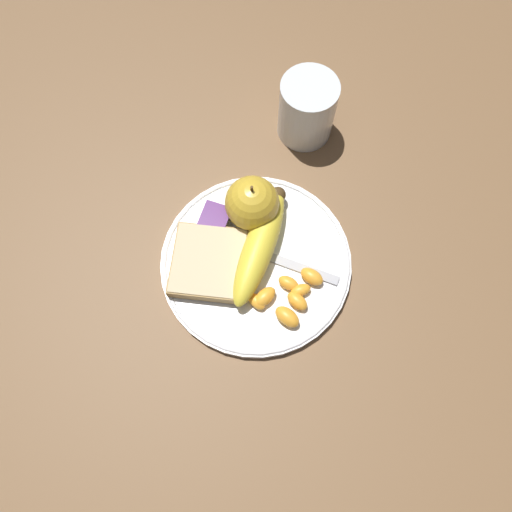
{
  "coord_description": "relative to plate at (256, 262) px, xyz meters",
  "views": [
    {
      "loc": [
        0.21,
        0.07,
        0.64
      ],
      "look_at": [
        0.0,
        0.0,
        0.03
      ],
      "focal_mm": 35.0,
      "sensor_mm": 36.0,
      "label": 1
    }
  ],
  "objects": [
    {
      "name": "ground_plane",
      "position": [
        0.0,
        0.0,
        -0.01
      ],
      "size": [
        3.0,
        3.0,
        0.0
      ],
      "primitive_type": "plane",
      "color": "brown"
    },
    {
      "name": "juice_glass",
      "position": [
        -0.23,
        -0.0,
        0.04
      ],
      "size": [
        0.08,
        0.08,
        0.1
      ],
      "color": "silver",
      "rests_on": "ground_plane"
    },
    {
      "name": "orange_segment_4",
      "position": [
        0.02,
        0.07,
        0.01
      ],
      "size": [
        0.03,
        0.03,
        0.01
      ],
      "color": "#F9A32D",
      "rests_on": "plate"
    },
    {
      "name": "plate",
      "position": [
        0.0,
        0.0,
        0.0
      ],
      "size": [
        0.25,
        0.25,
        0.01
      ],
      "color": "white",
      "rests_on": "ground_plane"
    },
    {
      "name": "apple",
      "position": [
        -0.06,
        -0.03,
        0.04
      ],
      "size": [
        0.07,
        0.07,
        0.08
      ],
      "color": "gold",
      "rests_on": "plate"
    },
    {
      "name": "orange_segment_2",
      "position": [
        0.06,
        0.06,
        0.01
      ],
      "size": [
        0.03,
        0.04,
        0.02
      ],
      "color": "#F9A32D",
      "rests_on": "plate"
    },
    {
      "name": "banana",
      "position": [
        -0.02,
        0.0,
        0.02
      ],
      "size": [
        0.18,
        0.04,
        0.04
      ],
      "color": "yellow",
      "rests_on": "plate"
    },
    {
      "name": "fork",
      "position": [
        -0.01,
        0.0,
        0.01
      ],
      "size": [
        0.03,
        0.18,
        0.0
      ],
      "rotation": [
        0.0,
        0.0,
        10.95
      ],
      "color": "#B2B2B7",
      "rests_on": "plate"
    },
    {
      "name": "orange_segment_3",
      "position": [
        0.02,
        0.05,
        0.01
      ],
      "size": [
        0.02,
        0.03,
        0.02
      ],
      "color": "#F9A32D",
      "rests_on": "plate"
    },
    {
      "name": "orange_segment_1",
      "position": [
        0.05,
        0.03,
        0.01
      ],
      "size": [
        0.04,
        0.03,
        0.02
      ],
      "color": "#F9A32D",
      "rests_on": "plate"
    },
    {
      "name": "bread_slice",
      "position": [
        0.03,
        -0.06,
        0.02
      ],
      "size": [
        0.12,
        0.11,
        0.02
      ],
      "color": "#AB8751",
      "rests_on": "plate"
    },
    {
      "name": "orange_segment_6",
      "position": [
        0.05,
        0.02,
        0.01
      ],
      "size": [
        0.03,
        0.03,
        0.01
      ],
      "color": "#F9A32D",
      "rests_on": "plate"
    },
    {
      "name": "orange_segment_5",
      "position": [
        0.04,
        0.07,
        0.01
      ],
      "size": [
        0.03,
        0.03,
        0.02
      ],
      "color": "#F9A32D",
      "rests_on": "plate"
    },
    {
      "name": "jam_packet",
      "position": [
        -0.03,
        -0.07,
        0.01
      ],
      "size": [
        0.05,
        0.04,
        0.02
      ],
      "color": "silver",
      "rests_on": "plate"
    },
    {
      "name": "orange_segment_7",
      "position": [
        0.04,
        0.0,
        0.01
      ],
      "size": [
        0.04,
        0.03,
        0.02
      ],
      "color": "#F9A32D",
      "rests_on": "plate"
    },
    {
      "name": "orange_segment_0",
      "position": [
        0.0,
        0.08,
        0.01
      ],
      "size": [
        0.03,
        0.04,
        0.02
      ],
      "color": "#F9A32D",
      "rests_on": "plate"
    }
  ]
}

